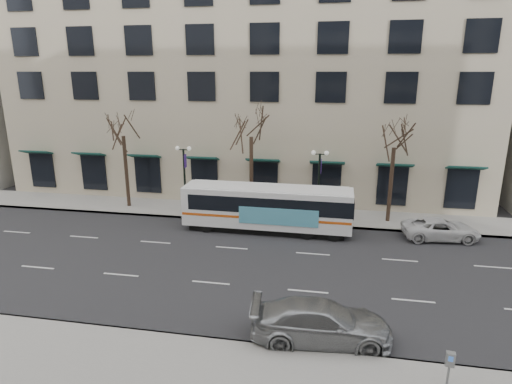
% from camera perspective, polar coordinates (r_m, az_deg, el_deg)
% --- Properties ---
extents(ground, '(160.00, 160.00, 0.00)m').
position_cam_1_polar(ground, '(24.66, -4.54, -9.52)').
color(ground, black).
rests_on(ground, ground).
extents(sidewalk_far, '(80.00, 4.00, 0.15)m').
position_cam_1_polar(sidewalk_far, '(32.27, 8.23, -3.27)').
color(sidewalk_far, gray).
rests_on(sidewalk_far, ground).
extents(building_hotel, '(40.00, 20.00, 24.00)m').
position_cam_1_polar(building_hotel, '(43.26, -0.17, 17.76)').
color(building_hotel, '#B7AB8B').
rests_on(building_hotel, ground).
extents(tree_far_left, '(3.60, 3.60, 8.34)m').
position_cam_1_polar(tree_far_left, '(34.44, -17.41, 8.71)').
color(tree_far_left, black).
rests_on(tree_far_left, ground).
extents(tree_far_mid, '(3.60, 3.60, 8.55)m').
position_cam_1_polar(tree_far_mid, '(31.09, -0.64, 9.11)').
color(tree_far_mid, black).
rests_on(tree_far_mid, ground).
extents(tree_far_right, '(3.60, 3.60, 8.06)m').
position_cam_1_polar(tree_far_right, '(30.87, 18.07, 7.39)').
color(tree_far_right, black).
rests_on(tree_far_right, ground).
extents(lamp_post_left, '(1.22, 0.45, 5.21)m').
position_cam_1_polar(lamp_post_left, '(32.54, -9.49, 2.11)').
color(lamp_post_left, black).
rests_on(lamp_post_left, ground).
extents(lamp_post_right, '(1.22, 0.45, 5.21)m').
position_cam_1_polar(lamp_post_right, '(30.68, 8.39, 1.32)').
color(lamp_post_right, black).
rests_on(lamp_post_right, ground).
extents(city_bus, '(11.41, 2.62, 3.09)m').
position_cam_1_polar(city_bus, '(28.91, 1.64, -2.01)').
color(city_bus, white).
rests_on(city_bus, ground).
extents(silver_car, '(5.86, 2.83, 1.64)m').
position_cam_1_polar(silver_car, '(18.13, 8.67, -16.77)').
color(silver_car, '#979B9E').
rests_on(silver_car, ground).
extents(white_pickup, '(5.03, 2.73, 1.34)m').
position_cam_1_polar(white_pickup, '(30.26, 23.40, -4.57)').
color(white_pickup, silver).
rests_on(white_pickup, ground).
extents(pay_station, '(0.32, 0.23, 1.35)m').
position_cam_1_polar(pay_station, '(16.74, 24.44, -19.95)').
color(pay_station, gray).
rests_on(pay_station, sidewalk_near).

